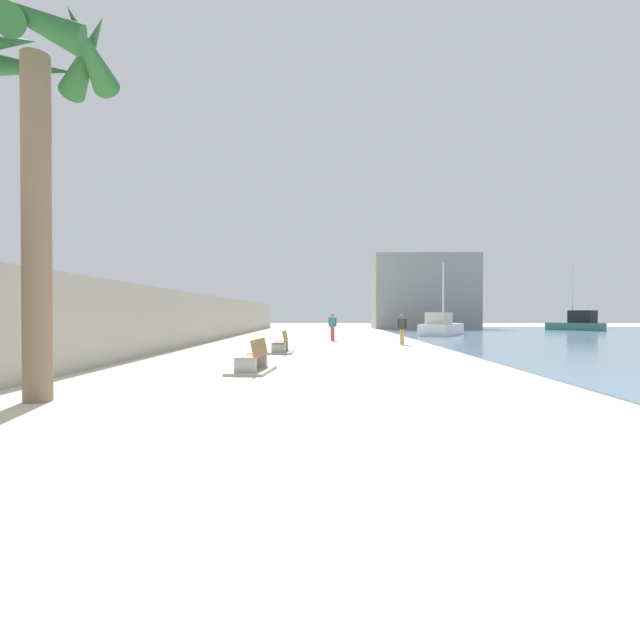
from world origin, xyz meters
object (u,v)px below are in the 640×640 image
(palm_tree, at_px, (35,103))
(boat_far_right, at_px, (577,323))
(boat_mid_bay, at_px, (441,327))
(person_standing, at_px, (402,327))
(bench_near, at_px, (253,364))
(bench_far, at_px, (281,348))
(person_walking, at_px, (333,325))

(palm_tree, xyz_separation_m, boat_far_right, (31.35, 39.58, -4.98))
(boat_mid_bay, bearing_deg, person_standing, -113.55)
(person_standing, xyz_separation_m, boat_mid_bay, (4.94, 11.34, -0.28))
(bench_near, xyz_separation_m, person_standing, (6.35, 12.46, 0.76))
(bench_far, xyz_separation_m, boat_mid_bay, (11.14, 16.98, 0.48))
(boat_far_right, bearing_deg, palm_tree, -128.38)
(palm_tree, distance_m, person_standing, 20.30)
(bench_far, distance_m, person_walking, 9.80)
(bench_far, xyz_separation_m, person_walking, (2.38, 9.48, 0.80))
(person_standing, distance_m, boat_mid_bay, 12.37)
(bench_near, bearing_deg, person_standing, 63.01)
(palm_tree, relative_size, bench_near, 3.58)
(bench_far, bearing_deg, palm_tree, -107.44)
(palm_tree, bearing_deg, bench_near, 53.44)
(bench_near, xyz_separation_m, boat_mid_bay, (11.29, 23.80, 0.48))
(bench_near, distance_m, person_walking, 16.51)
(person_walking, bearing_deg, palm_tree, -105.95)
(palm_tree, height_order, person_walking, palm_tree)
(palm_tree, distance_m, boat_far_right, 50.73)
(bench_near, bearing_deg, boat_mid_bay, 64.62)
(bench_near, bearing_deg, person_walking, 81.17)
(palm_tree, bearing_deg, boat_far_right, 51.62)
(person_walking, height_order, boat_mid_bay, boat_mid_bay)
(boat_mid_bay, bearing_deg, bench_far, -123.26)
(boat_mid_bay, bearing_deg, palm_tree, -117.39)
(bench_far, bearing_deg, bench_near, -91.26)
(boat_far_right, distance_m, boat_mid_bay, 19.98)
(person_standing, height_order, boat_mid_bay, boat_mid_bay)
(person_walking, bearing_deg, person_standing, -45.11)
(bench_near, relative_size, person_walking, 1.25)
(bench_far, xyz_separation_m, boat_far_right, (27.75, 28.10, 0.56))
(palm_tree, distance_m, boat_mid_bay, 32.45)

